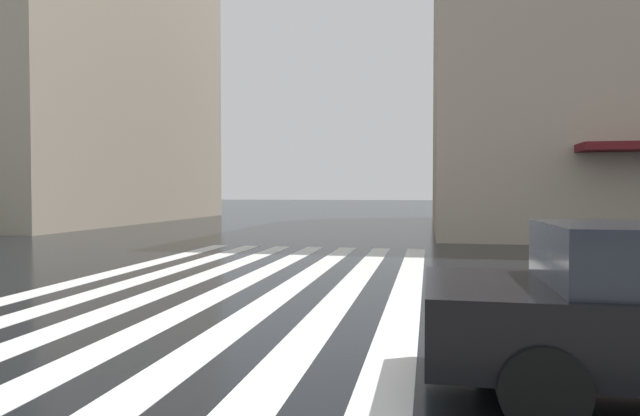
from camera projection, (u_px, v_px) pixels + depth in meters
The scene contains 2 objects.
ground_plane at pixel (296, 345), 6.02m from camera, with size 220.00×220.00×0.00m, color black.
zebra_crossing at pixel (245, 281), 10.32m from camera, with size 13.00×6.50×0.01m.
Camera 1 is at (-5.81, -1.42, 1.66)m, focal length 31.06 mm.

